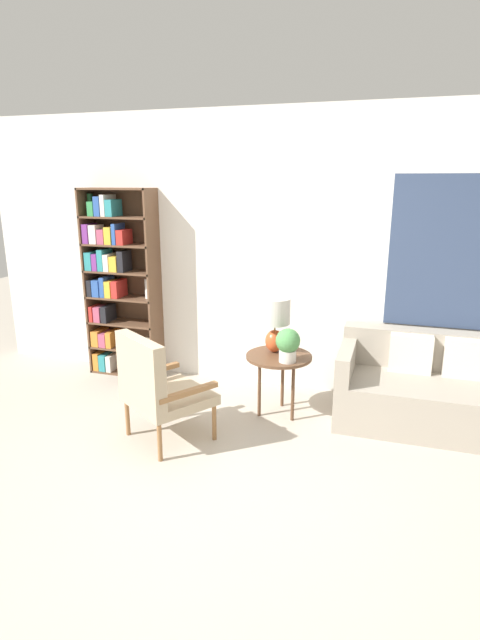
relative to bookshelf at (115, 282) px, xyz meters
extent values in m
plane|color=#B2A899|center=(1.67, -1.84, -1.01)|extent=(14.00, 14.00, 0.00)
cube|color=white|center=(1.67, 0.19, 0.34)|extent=(6.40, 0.06, 2.70)
cube|color=#334260|center=(3.22, 0.14, 0.42)|extent=(0.97, 0.02, 1.34)
cube|color=brown|center=(-0.29, 0.01, -0.03)|extent=(0.02, 0.30, 1.97)
cube|color=brown|center=(0.45, 0.01, -0.03)|extent=(0.02, 0.30, 1.97)
cube|color=brown|center=(0.08, 0.01, 0.95)|extent=(0.77, 0.30, 0.02)
cube|color=brown|center=(0.08, 0.01, -1.00)|extent=(0.77, 0.30, 0.02)
cube|color=brown|center=(0.08, 0.15, -0.03)|extent=(0.77, 0.01, 1.97)
cube|color=brown|center=(0.08, 0.01, -0.72)|extent=(0.77, 0.30, 0.02)
cube|color=orange|center=(-0.24, -0.02, -0.89)|extent=(0.07, 0.23, 0.19)
cube|color=teal|center=(-0.16, -0.02, -0.90)|extent=(0.08, 0.23, 0.18)
cube|color=silver|center=(-0.08, -0.01, -0.90)|extent=(0.06, 0.24, 0.18)
cube|color=brown|center=(0.08, 0.01, -0.44)|extent=(0.77, 0.30, 0.02)
cube|color=orange|center=(-0.23, -0.02, -0.63)|extent=(0.09, 0.24, 0.17)
cube|color=#B24C6B|center=(-0.14, -0.03, -0.64)|extent=(0.08, 0.22, 0.15)
cube|color=orange|center=(-0.06, -0.03, -0.63)|extent=(0.06, 0.22, 0.17)
cylinder|color=beige|center=(0.38, 0.01, -0.64)|extent=(0.09, 0.09, 0.14)
cube|color=brown|center=(0.08, 0.01, -0.17)|extent=(0.77, 0.30, 0.02)
cube|color=red|center=(-0.25, -0.05, -0.35)|extent=(0.04, 0.18, 0.17)
cube|color=#B24C6B|center=(-0.18, -0.05, -0.35)|extent=(0.08, 0.17, 0.16)
cube|color=black|center=(-0.10, -0.03, -0.35)|extent=(0.06, 0.22, 0.17)
cube|color=brown|center=(0.08, 0.01, 0.11)|extent=(0.77, 0.30, 0.02)
cube|color=black|center=(-0.25, -0.05, -0.07)|extent=(0.05, 0.17, 0.17)
cube|color=#2D56A8|center=(-0.17, -0.03, -0.07)|extent=(0.08, 0.21, 0.18)
cube|color=#2D56A8|center=(-0.09, -0.02, -0.05)|extent=(0.05, 0.23, 0.21)
cube|color=gold|center=(-0.03, -0.05, -0.07)|extent=(0.07, 0.17, 0.17)
cube|color=red|center=(0.05, -0.02, -0.07)|extent=(0.07, 0.22, 0.18)
cylinder|color=white|center=(0.38, 0.01, -0.05)|extent=(0.08, 0.08, 0.21)
cube|color=brown|center=(0.08, 0.01, 0.39)|extent=(0.77, 0.30, 0.02)
cube|color=teal|center=(-0.23, -0.03, 0.22)|extent=(0.08, 0.21, 0.19)
cube|color=#7A338C|center=(-0.16, -0.05, 0.21)|extent=(0.06, 0.17, 0.17)
cube|color=teal|center=(-0.09, -0.03, 0.23)|extent=(0.06, 0.21, 0.22)
cube|color=silver|center=(-0.02, -0.03, 0.21)|extent=(0.06, 0.21, 0.17)
cube|color=gold|center=(0.06, -0.04, 0.20)|extent=(0.09, 0.18, 0.16)
cube|color=black|center=(0.15, -0.04, 0.23)|extent=(0.07, 0.19, 0.21)
cube|color=brown|center=(0.08, 0.01, 0.67)|extent=(0.77, 0.30, 0.02)
cube|color=#7A338C|center=(-0.24, -0.04, 0.50)|extent=(0.06, 0.20, 0.20)
cube|color=silver|center=(-0.15, -0.05, 0.50)|extent=(0.08, 0.17, 0.19)
cube|color=#B24C6B|center=(-0.06, -0.04, 0.48)|extent=(0.08, 0.18, 0.15)
cube|color=gold|center=(0.02, -0.01, 0.49)|extent=(0.08, 0.25, 0.17)
cube|color=#2D56A8|center=(0.09, -0.03, 0.51)|extent=(0.04, 0.21, 0.21)
cube|color=red|center=(0.16, -0.03, 0.48)|extent=(0.08, 0.21, 0.15)
cylinder|color=#194723|center=(-0.23, 0.01, 0.79)|extent=(0.06, 0.06, 0.22)
cube|color=#338C4C|center=(-0.16, -0.03, 0.75)|extent=(0.07, 0.21, 0.14)
cube|color=#2D56A8|center=(-0.08, -0.03, 0.78)|extent=(0.06, 0.22, 0.19)
cube|color=silver|center=(-0.01, -0.02, 0.79)|extent=(0.05, 0.24, 0.21)
cube|color=teal|center=(0.05, -0.03, 0.76)|extent=(0.07, 0.21, 0.17)
cylinder|color=olive|center=(1.51, -1.11, -0.85)|extent=(0.04, 0.04, 0.31)
cylinder|color=olive|center=(1.08, -0.83, -0.85)|extent=(0.04, 0.04, 0.31)
cylinder|color=olive|center=(1.23, -1.54, -0.85)|extent=(0.04, 0.04, 0.31)
cylinder|color=olive|center=(0.80, -1.25, -0.85)|extent=(0.04, 0.04, 0.31)
cube|color=tan|center=(1.16, -1.18, -0.66)|extent=(0.82, 0.82, 0.08)
cube|color=tan|center=(1.02, -1.39, -0.36)|extent=(0.55, 0.41, 0.51)
cube|color=olive|center=(1.39, -1.34, -0.52)|extent=(0.33, 0.47, 0.04)
cube|color=olive|center=(0.92, -1.03, -0.52)|extent=(0.33, 0.47, 0.04)
cube|color=#9E9384|center=(3.22, -0.31, -0.81)|extent=(1.63, 0.84, 0.40)
cube|color=#9E9384|center=(3.22, 0.01, -0.43)|extent=(1.63, 0.20, 0.35)
cube|color=#9E9384|center=(2.47, -0.31, -0.48)|extent=(0.12, 0.84, 0.25)
cube|color=beige|center=(3.00, -0.14, -0.44)|extent=(0.36, 0.12, 0.34)
cube|color=beige|center=(3.45, -0.14, -0.44)|extent=(0.36, 0.12, 0.34)
cylinder|color=brown|center=(1.90, -0.50, -0.46)|extent=(0.58, 0.58, 0.02)
cylinder|color=brown|center=(1.90, -0.33, -0.74)|extent=(0.03, 0.03, 0.54)
cylinder|color=brown|center=(1.75, -0.59, -0.74)|extent=(0.03, 0.03, 0.54)
cylinder|color=brown|center=(2.05, -0.59, -0.74)|extent=(0.03, 0.03, 0.54)
ellipsoid|color=#C65128|center=(1.83, -0.42, -0.35)|extent=(0.17, 0.17, 0.20)
cylinder|color=tan|center=(1.83, -0.42, -0.22)|extent=(0.02, 0.02, 0.06)
cylinder|color=beige|center=(1.83, -0.42, -0.07)|extent=(0.27, 0.27, 0.23)
cylinder|color=beige|center=(2.00, -0.64, -0.40)|extent=(0.15, 0.15, 0.10)
sphere|color=#4C8C4C|center=(2.00, -0.64, -0.26)|extent=(0.21, 0.21, 0.21)
camera|label=1|loc=(2.81, -4.54, 1.03)|focal=28.00mm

